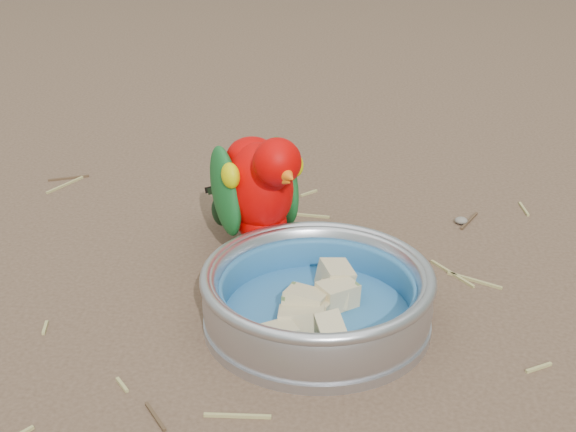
# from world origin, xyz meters

# --- Properties ---
(ground) EXTENTS (60.00, 60.00, 0.00)m
(ground) POSITION_xyz_m (0.00, 0.00, 0.00)
(ground) COLOR brown
(food_bowl) EXTENTS (0.23, 0.23, 0.02)m
(food_bowl) POSITION_xyz_m (0.05, 0.08, 0.01)
(food_bowl) COLOR #B2B2BA
(food_bowl) RESTS_ON ground
(bowl_wall) EXTENTS (0.23, 0.23, 0.04)m
(bowl_wall) POSITION_xyz_m (0.05, 0.08, 0.04)
(bowl_wall) COLOR #B2B2BA
(bowl_wall) RESTS_ON food_bowl
(fruit_wedges) EXTENTS (0.14, 0.14, 0.03)m
(fruit_wedges) POSITION_xyz_m (0.05, 0.08, 0.03)
(fruit_wedges) COLOR #C8B484
(fruit_wedges) RESTS_ON food_bowl
(lory_parrot) EXTENTS (0.18, 0.22, 0.16)m
(lory_parrot) POSITION_xyz_m (-0.02, 0.20, 0.08)
(lory_parrot) COLOR #C40100
(lory_parrot) RESTS_ON ground
(ground_debris) EXTENTS (0.90, 0.80, 0.01)m
(ground_debris) POSITION_xyz_m (-0.00, 0.06, 0.00)
(ground_debris) COLOR #9F9456
(ground_debris) RESTS_ON ground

